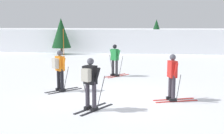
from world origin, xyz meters
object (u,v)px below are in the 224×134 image
Objects in this scene: skier_black at (90,82)px; conifer_far_left at (61,33)px; skier_red at (172,76)px; trail_marker_pole at (64,46)px; skier_orange at (60,69)px; skier_green at (115,59)px; conifer_far_right at (156,32)px.

skier_black is 18.03m from conifer_far_left.
skier_red is 12.14m from trail_marker_pole.
skier_red is 1.00× the size of skier_black.
skier_black is (-2.70, -1.54, 0.04)m from skier_red.
conifer_far_left reaches higher than skier_orange.
conifer_far_left is at bearing 120.15° from skier_red.
trail_marker_pole is (-7.04, 9.89, 0.31)m from skier_red.
skier_green is at bearing 63.72° from skier_orange.
conifer_far_right reaches higher than skier_orange.
trail_marker_pole reaches higher than skier_red.
skier_orange is 1.00× the size of skier_black.
skier_orange is at bearing 126.20° from skier_black.
skier_orange is 0.51× the size of conifer_far_left.
skier_orange is 4.58m from skier_red.
skier_orange and skier_red have the same top height.
skier_red is 18.87m from conifer_far_right.
conifer_far_left is (-6.27, 10.70, 1.06)m from skier_green.
conifer_far_right is at bearing 79.94° from skier_green.
conifer_far_left is at bearing 110.21° from skier_black.
skier_red is 0.52× the size of conifer_far_right.
trail_marker_pole is at bearing 130.02° from skier_green.
skier_orange is 3.03m from skier_black.
conifer_far_right is at bearing 90.38° from skier_red.
skier_black is 0.51× the size of conifer_far_left.
skier_orange and skier_black have the same top height.
conifer_far_right is at bearing 52.32° from trail_marker_pole.
trail_marker_pole is at bearing 105.85° from skier_orange.
conifer_far_right is at bearing 21.65° from conifer_far_left.
conifer_far_left reaches higher than trail_marker_pole.
skier_red is at bearing 29.68° from skier_black.
skier_orange is 9.34m from trail_marker_pole.
skier_black is at bearing -69.20° from trail_marker_pole.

